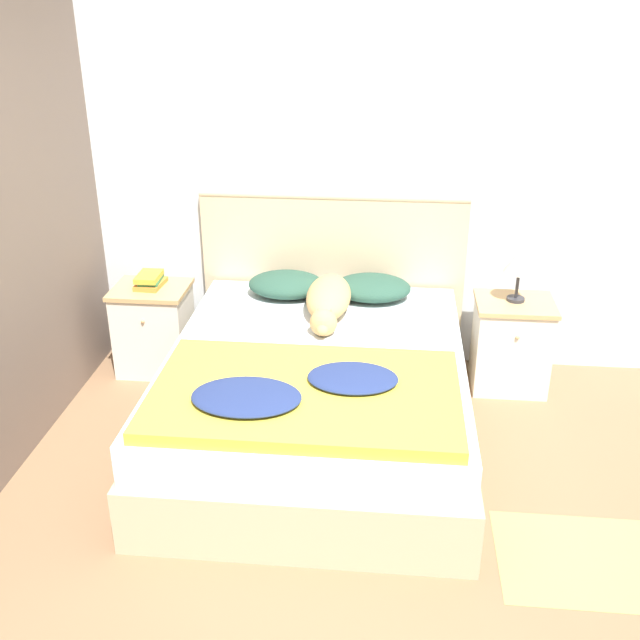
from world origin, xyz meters
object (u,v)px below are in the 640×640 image
object	(u,v)px
nightstand_left	(154,328)
nightstand_right	(511,344)
bed	(316,398)
book_stack	(150,280)
pillow_right	(372,288)
table_lamp	(520,262)
pillow_left	(287,284)
dog	(328,300)

from	to	relation	value
nightstand_left	nightstand_right	bearing A→B (deg)	0.00
bed	book_stack	distance (m)	1.44
pillow_right	nightstand_left	bearing A→B (deg)	-179.19
book_stack	table_lamp	size ratio (longest dim) A/B	0.68
nightstand_right	pillow_left	xyz separation A→B (m)	(-1.43, 0.02, 0.34)
nightstand_right	table_lamp	bearing A→B (deg)	90.00
pillow_right	table_lamp	world-z (taller)	table_lamp
dog	table_lamp	xyz separation A→B (m)	(1.14, 0.26, 0.19)
pillow_right	pillow_left	bearing A→B (deg)	180.00
nightstand_left	pillow_right	xyz separation A→B (m)	(1.43, 0.02, 0.34)
nightstand_left	nightstand_right	xyz separation A→B (m)	(2.32, 0.00, 0.00)
pillow_left	dog	bearing A→B (deg)	-41.87
table_lamp	book_stack	bearing A→B (deg)	179.87
table_lamp	bed	bearing A→B (deg)	-146.22
bed	book_stack	world-z (taller)	book_stack
bed	pillow_right	xyz separation A→B (m)	(0.27, 0.78, 0.36)
pillow_left	pillow_right	distance (m)	0.54
nightstand_right	nightstand_left	bearing A→B (deg)	180.00
dog	pillow_left	bearing A→B (deg)	138.13
nightstand_left	pillow_left	distance (m)	0.95
nightstand_left	nightstand_right	distance (m)	2.32
nightstand_left	table_lamp	world-z (taller)	table_lamp
nightstand_left	table_lamp	xyz separation A→B (m)	(2.32, 0.02, 0.55)
pillow_left	dog	size ratio (longest dim) A/B	0.59
pillow_left	bed	bearing A→B (deg)	-70.81
bed	pillow_left	xyz separation A→B (m)	(-0.27, 0.78, 0.36)
bed	dog	size ratio (longest dim) A/B	2.49
nightstand_right	book_stack	world-z (taller)	book_stack
pillow_left	table_lamp	distance (m)	1.44
bed	nightstand_left	distance (m)	1.38
bed	nightstand_left	size ratio (longest dim) A/B	3.45
nightstand_right	book_stack	distance (m)	2.34
nightstand_left	nightstand_right	world-z (taller)	same
book_stack	nightstand_left	bearing A→B (deg)	-83.03
bed	pillow_right	world-z (taller)	pillow_right
nightstand_left	table_lamp	size ratio (longest dim) A/B	1.71
nightstand_left	pillow_left	xyz separation A→B (m)	(0.89, 0.02, 0.34)
book_stack	table_lamp	bearing A→B (deg)	-0.13
pillow_left	nightstand_right	bearing A→B (deg)	-0.81
pillow_left	pillow_right	size ratio (longest dim) A/B	1.00
bed	pillow_left	world-z (taller)	pillow_left
nightstand_right	pillow_right	bearing A→B (deg)	178.70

